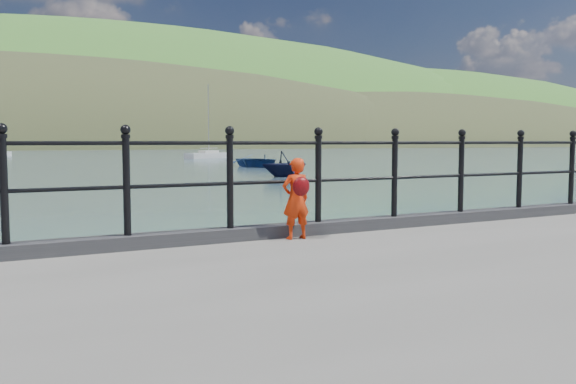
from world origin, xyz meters
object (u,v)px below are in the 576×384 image
railing (276,170)px  launch_navy (285,164)px  child (296,198)px  sailboat_far (209,156)px  launch_blue (258,161)px

railing → launch_navy: bearing=62.2°
child → launch_navy: (13.75, 26.60, -0.69)m
sailboat_far → launch_navy: bearing=-127.4°
sailboat_far → railing: bearing=-133.0°
launch_blue → launch_navy: size_ratio=1.72×
railing → sailboat_far: bearing=70.1°
railing → sailboat_far: size_ratio=1.87×
child → sailboat_far: (24.23, 67.70, -1.15)m
child → launch_navy: child is taller
railing → launch_navy: 29.80m
railing → launch_blue: size_ratio=3.45×
child → sailboat_far: 71.92m
launch_blue → railing: bearing=-120.9°
child → launch_blue: bearing=-115.1°
launch_blue → launch_navy: bearing=-114.7°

